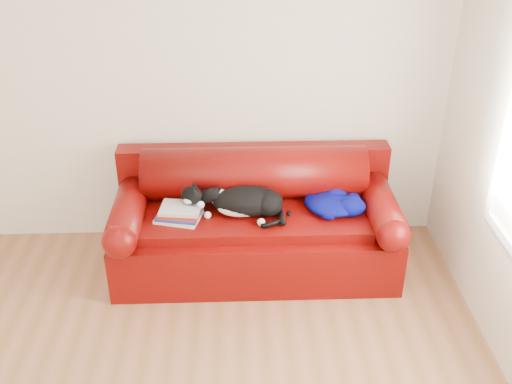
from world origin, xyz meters
TOP-DOWN VIEW (x-y plane):
  - room_shell at (0.12, 0.02)m, footprint 4.52×4.02m
  - sofa_base at (0.75, 1.49)m, footprint 2.10×0.90m
  - sofa_back at (0.75, 1.74)m, footprint 2.10×1.01m
  - book_stack at (0.20, 1.40)m, footprint 0.36×0.31m
  - cat at (0.68, 1.45)m, footprint 0.69×0.44m
  - blanket at (1.33, 1.47)m, footprint 0.44×0.36m

SIDE VIEW (x-z plane):
  - sofa_base at x=0.75m, z-range -0.01..0.49m
  - sofa_back at x=0.75m, z-range 0.10..0.98m
  - book_stack at x=0.20m, z-range 0.50..0.60m
  - blanket at x=1.33m, z-range 0.49..0.63m
  - cat at x=0.68m, z-range 0.47..0.73m
  - room_shell at x=0.12m, z-range 0.36..2.97m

